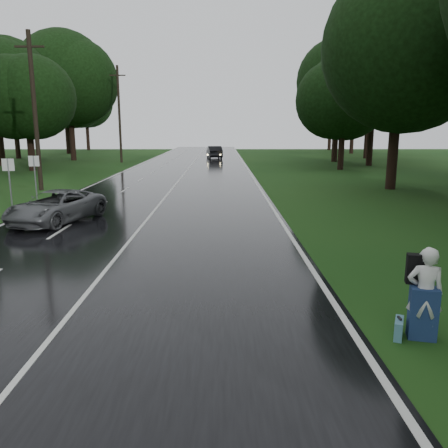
{
  "coord_description": "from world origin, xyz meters",
  "views": [
    {
      "loc": [
        3.24,
        -9.0,
        3.93
      ],
      "look_at": [
        3.32,
        4.34,
        1.1
      ],
      "focal_mm": 36.2,
      "sensor_mm": 36.0,
      "label": 1
    }
  ],
  "objects": [
    {
      "name": "tree_right_f",
      "position": [
        16.88,
        45.79,
        0.0
      ],
      "size": [
        10.43,
        10.43,
        16.3
      ],
      "primitive_type": null,
      "color": "black",
      "rests_on": "ground"
    },
    {
      "name": "utility_pole_far",
      "position": [
        -8.5,
        44.51,
        0.0
      ],
      "size": [
        1.8,
        0.28,
        10.92
      ],
      "primitive_type": null,
      "color": "black",
      "rests_on": "ground"
    },
    {
      "name": "utility_pole_mid",
      "position": [
        -8.5,
        20.31,
        0.0
      ],
      "size": [
        1.8,
        0.28,
        9.82
      ],
      "primitive_type": null,
      "color": "black",
      "rests_on": "ground"
    },
    {
      "name": "road_sign_b",
      "position": [
        -7.2,
        16.34,
        0.0
      ],
      "size": [
        0.59,
        0.1,
        2.44
      ],
      "primitive_type": null,
      "color": "white",
      "rests_on": "ground"
    },
    {
      "name": "lane_center",
      "position": [
        0.0,
        20.0,
        0.04
      ],
      "size": [
        0.12,
        140.0,
        0.01
      ],
      "primitive_type": "cube",
      "color": "silver",
      "rests_on": "road"
    },
    {
      "name": "tree_left_e",
      "position": [
        -14.76,
        34.29,
        0.0
      ],
      "size": [
        7.39,
        7.39,
        11.54
      ],
      "primitive_type": null,
      "color": "black",
      "rests_on": "ground"
    },
    {
      "name": "hitchhiker",
      "position": [
        7.06,
        -1.0,
        0.84
      ],
      "size": [
        0.74,
        0.7,
        1.8
      ],
      "color": "silver",
      "rests_on": "ground"
    },
    {
      "name": "road_sign_a",
      "position": [
        -7.2,
        13.25,
        0.0
      ],
      "size": [
        0.6,
        0.1,
        2.49
      ],
      "primitive_type": null,
      "color": "white",
      "rests_on": "ground"
    },
    {
      "name": "tree_right_d",
      "position": [
        14.44,
        20.68,
        0.0
      ],
      "size": [
        9.4,
        9.4,
        14.69
      ],
      "primitive_type": null,
      "color": "black",
      "rests_on": "ground"
    },
    {
      "name": "far_car",
      "position": [
        2.32,
        51.55,
        0.85
      ],
      "size": [
        2.3,
        5.08,
        1.62
      ],
      "primitive_type": "imported",
      "rotation": [
        0.0,
        0.0,
        3.26
      ],
      "color": "black",
      "rests_on": "road"
    },
    {
      "name": "grey_car",
      "position": [
        -3.73,
        9.79,
        0.71
      ],
      "size": [
        3.57,
        5.24,
        1.33
      ],
      "primitive_type": "imported",
      "rotation": [
        0.0,
        0.0,
        5.97
      ],
      "color": "#55575A",
      "rests_on": "road"
    },
    {
      "name": "ground",
      "position": [
        0.0,
        0.0,
        0.0
      ],
      "size": [
        160.0,
        160.0,
        0.0
      ],
      "primitive_type": "plane",
      "color": "#1B3E12",
      "rests_on": "ground"
    },
    {
      "name": "tree_left_f",
      "position": [
        -15.38,
        48.48,
        0.0
      ],
      "size": [
        10.75,
        10.75,
        16.8
      ],
      "primitive_type": null,
      "color": "black",
      "rests_on": "ground"
    },
    {
      "name": "tree_right_e",
      "position": [
        14.85,
        35.1,
        0.0
      ],
      "size": [
        7.29,
        7.29,
        11.4
      ],
      "primitive_type": null,
      "color": "black",
      "rests_on": "ground"
    },
    {
      "name": "road",
      "position": [
        0.0,
        20.0,
        0.02
      ],
      "size": [
        12.0,
        140.0,
        0.04
      ],
      "primitive_type": "cube",
      "color": "black",
      "rests_on": "ground"
    },
    {
      "name": "suitcase",
      "position": [
        6.64,
        -0.99,
        0.18
      ],
      "size": [
        0.34,
        0.53,
        0.36
      ],
      "primitive_type": "cube",
      "rotation": [
        0.0,
        0.0,
        5.87
      ],
      "color": "teal",
      "rests_on": "ground"
    }
  ]
}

